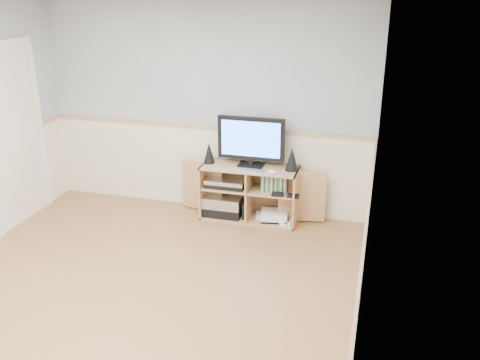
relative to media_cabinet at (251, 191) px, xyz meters
The scene contains 11 objects.
room 2.23m from the media_cabinet, 108.75° to the right, with size 4.04×4.54×2.54m.
media_cabinet is the anchor object (origin of this frame).
monitor 0.63m from the media_cabinet, 90.00° to the right, with size 0.78×0.18×0.58m.
speaker_left 0.67m from the media_cabinet, behind, with size 0.13×0.13×0.25m, color black.
speaker_right 0.66m from the media_cabinet, ahead, with size 0.15×0.15×0.27m, color black.
keyboard 0.38m from the media_cabinet, 74.68° to the right, with size 0.29×0.11×0.01m, color silver.
mouse 0.48m from the media_cabinet, 33.46° to the right, with size 0.10×0.06×0.04m, color white.
av_components 0.33m from the media_cabinet, behind, with size 0.53×0.35×0.47m.
game_consoles 0.40m from the media_cabinet, 12.50° to the right, with size 0.46×0.31×0.11m.
game_cases 0.35m from the media_cabinet, 13.35° to the right, with size 0.30×0.14×0.19m, color #3F8C3F.
wall_outlet 0.51m from the media_cabinet, 23.04° to the left, with size 0.12×0.03×0.12m, color white.
Camera 1 is at (2.02, -3.64, 2.72)m, focal length 40.00 mm.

